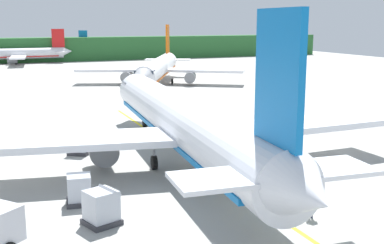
{
  "coord_description": "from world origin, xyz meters",
  "views": [
    {
      "loc": [
        4.92,
        -20.42,
        11.31
      ],
      "look_at": [
        18.87,
        13.64,
        3.8
      ],
      "focal_mm": 46.51,
      "sensor_mm": 36.0,
      "label": 1
    }
  ],
  "objects_px": {
    "crew_loader_left": "(291,183)",
    "airliner_far_taxiway": "(12,54)",
    "airliner_distant": "(55,51)",
    "crew_loader_right": "(311,201)",
    "airliner_foreground": "(183,122)",
    "airliner_mid_apron": "(159,68)",
    "cargo_container_mid": "(80,144)",
    "cargo_container_far": "(79,189)",
    "cargo_container_near": "(102,207)"
  },
  "relations": [
    {
      "from": "airliner_distant",
      "to": "cargo_container_mid",
      "type": "xyz_separation_m",
      "value": [
        -12.37,
        -114.2,
        -1.54
      ]
    },
    {
      "from": "airliner_mid_apron",
      "to": "cargo_container_near",
      "type": "bearing_deg",
      "value": -111.5
    },
    {
      "from": "crew_loader_right",
      "to": "cargo_container_mid",
      "type": "bearing_deg",
      "value": 117.1
    },
    {
      "from": "airliner_foreground",
      "to": "airliner_distant",
      "type": "relative_size",
      "value": 1.65
    },
    {
      "from": "airliner_foreground",
      "to": "airliner_distant",
      "type": "xyz_separation_m",
      "value": [
        5.19,
        120.31,
        -0.95
      ]
    },
    {
      "from": "airliner_far_taxiway",
      "to": "crew_loader_left",
      "type": "bearing_deg",
      "value": -84.27
    },
    {
      "from": "cargo_container_near",
      "to": "cargo_container_far",
      "type": "relative_size",
      "value": 1.14
    },
    {
      "from": "airliner_mid_apron",
      "to": "crew_loader_left",
      "type": "xyz_separation_m",
      "value": [
        -10.48,
        -58.3,
        -2.05
      ]
    },
    {
      "from": "airliner_mid_apron",
      "to": "cargo_container_mid",
      "type": "height_order",
      "value": "airliner_mid_apron"
    },
    {
      "from": "cargo_container_mid",
      "to": "airliner_foreground",
      "type": "bearing_deg",
      "value": -40.38
    },
    {
      "from": "airliner_foreground",
      "to": "cargo_container_near",
      "type": "xyz_separation_m",
      "value": [
        -8.68,
        -9.7,
        -2.39
      ]
    },
    {
      "from": "airliner_mid_apron",
      "to": "crew_loader_left",
      "type": "relative_size",
      "value": 21.14
    },
    {
      "from": "airliner_distant",
      "to": "cargo_container_mid",
      "type": "relative_size",
      "value": 10.39
    },
    {
      "from": "airliner_far_taxiway",
      "to": "crew_loader_left",
      "type": "xyz_separation_m",
      "value": [
        11.59,
        -115.53,
        -1.64
      ]
    },
    {
      "from": "airliner_foreground",
      "to": "crew_loader_right",
      "type": "bearing_deg",
      "value": -78.22
    },
    {
      "from": "crew_loader_left",
      "to": "airliner_far_taxiway",
      "type": "bearing_deg",
      "value": 95.73
    },
    {
      "from": "crew_loader_right",
      "to": "airliner_far_taxiway",
      "type": "bearing_deg",
      "value": 95.13
    },
    {
      "from": "airliner_mid_apron",
      "to": "crew_loader_right",
      "type": "bearing_deg",
      "value": -100.45
    },
    {
      "from": "cargo_container_mid",
      "to": "crew_loader_right",
      "type": "xyz_separation_m",
      "value": [
        9.97,
        -19.49,
        0.13
      ]
    },
    {
      "from": "airliner_distant",
      "to": "cargo_container_far",
      "type": "height_order",
      "value": "airliner_distant"
    },
    {
      "from": "airliner_far_taxiway",
      "to": "cargo_container_near",
      "type": "bearing_deg",
      "value": -90.39
    },
    {
      "from": "airliner_distant",
      "to": "crew_loader_left",
      "type": "distance_m",
      "value": 130.29
    },
    {
      "from": "crew_loader_right",
      "to": "cargo_container_far",
      "type": "bearing_deg",
      "value": 148.59
    },
    {
      "from": "crew_loader_left",
      "to": "crew_loader_right",
      "type": "distance_m",
      "value": 3.54
    },
    {
      "from": "airliner_far_taxiway",
      "to": "cargo_container_near",
      "type": "relative_size",
      "value": 14.05
    },
    {
      "from": "cargo_container_far",
      "to": "crew_loader_left",
      "type": "xyz_separation_m",
      "value": [
        13.0,
        -3.97,
        0.02
      ]
    },
    {
      "from": "airliner_foreground",
      "to": "crew_loader_right",
      "type": "xyz_separation_m",
      "value": [
        2.79,
        -13.38,
        -2.35
      ]
    },
    {
      "from": "airliner_distant",
      "to": "crew_loader_right",
      "type": "xyz_separation_m",
      "value": [
        -2.39,
        -133.69,
        -1.4
      ]
    },
    {
      "from": "airliner_distant",
      "to": "airliner_foreground",
      "type": "bearing_deg",
      "value": -92.47
    },
    {
      "from": "cargo_container_far",
      "to": "airliner_mid_apron",
      "type": "bearing_deg",
      "value": 66.63
    },
    {
      "from": "airliner_foreground",
      "to": "crew_loader_right",
      "type": "height_order",
      "value": "airliner_foreground"
    },
    {
      "from": "cargo_container_near",
      "to": "crew_loader_right",
      "type": "height_order",
      "value": "cargo_container_near"
    },
    {
      "from": "airliner_foreground",
      "to": "crew_loader_right",
      "type": "distance_m",
      "value": 13.87
    },
    {
      "from": "airliner_distant",
      "to": "cargo_container_near",
      "type": "distance_m",
      "value": 130.75
    },
    {
      "from": "cargo_container_mid",
      "to": "cargo_container_near",
      "type": "bearing_deg",
      "value": -95.43
    },
    {
      "from": "airliner_far_taxiway",
      "to": "cargo_container_far",
      "type": "distance_m",
      "value": 111.58
    },
    {
      "from": "airliner_foreground",
      "to": "crew_loader_left",
      "type": "bearing_deg",
      "value": -69.65
    },
    {
      "from": "airliner_distant",
      "to": "crew_loader_left",
      "type": "height_order",
      "value": "airliner_distant"
    },
    {
      "from": "airliner_mid_apron",
      "to": "airliner_far_taxiway",
      "type": "distance_m",
      "value": 61.34
    },
    {
      "from": "airliner_distant",
      "to": "crew_loader_left",
      "type": "bearing_deg",
      "value": -90.65
    },
    {
      "from": "airliner_distant",
      "to": "crew_loader_right",
      "type": "bearing_deg",
      "value": -91.03
    },
    {
      "from": "airliner_foreground",
      "to": "crew_loader_left",
      "type": "xyz_separation_m",
      "value": [
        3.7,
        -9.96,
        -2.43
      ]
    },
    {
      "from": "airliner_mid_apron",
      "to": "airliner_distant",
      "type": "height_order",
      "value": "airliner_mid_apron"
    },
    {
      "from": "airliner_mid_apron",
      "to": "airliner_far_taxiway",
      "type": "height_order",
      "value": "airliner_mid_apron"
    },
    {
      "from": "crew_loader_left",
      "to": "airliner_foreground",
      "type": "bearing_deg",
      "value": 110.35
    },
    {
      "from": "airliner_distant",
      "to": "cargo_container_mid",
      "type": "height_order",
      "value": "airliner_distant"
    },
    {
      "from": "airliner_far_taxiway",
      "to": "crew_loader_left",
      "type": "relative_size",
      "value": 19.57
    },
    {
      "from": "crew_loader_left",
      "to": "crew_loader_right",
      "type": "height_order",
      "value": "crew_loader_right"
    },
    {
      "from": "cargo_container_far",
      "to": "crew_loader_left",
      "type": "height_order",
      "value": "cargo_container_far"
    },
    {
      "from": "airliner_far_taxiway",
      "to": "airliner_distant",
      "type": "bearing_deg",
      "value": 48.42
    }
  ]
}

